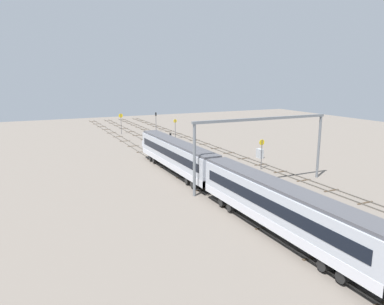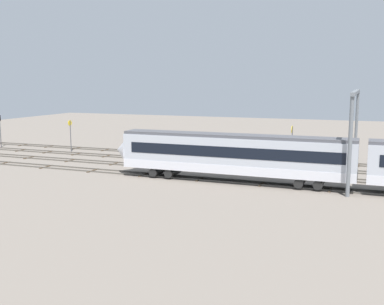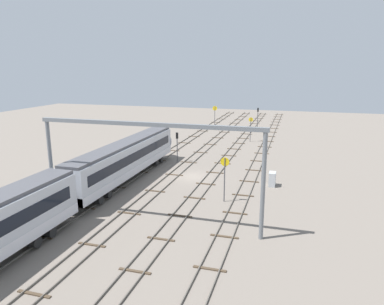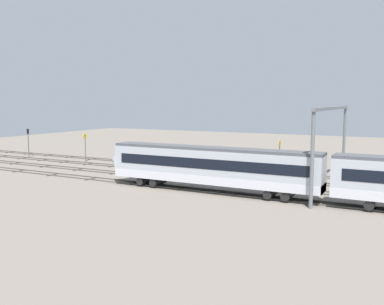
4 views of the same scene
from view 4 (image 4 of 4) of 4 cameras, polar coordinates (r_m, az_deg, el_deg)
name	(u,v)px [view 4 (image 4 of 4)]	position (r m, az deg, el deg)	size (l,w,h in m)	color
ground_plane	(210,178)	(54.86, 2.40, -3.50)	(155.29, 155.29, 0.00)	slate
track_near_foreground	(231,170)	(61.53, 5.34, -2.32)	(139.29, 2.40, 0.16)	#59544C
track_second_near	(217,175)	(57.06, 3.45, -3.03)	(139.29, 2.40, 0.16)	#59544C
track_middle	(201,181)	(52.67, 1.25, -3.86)	(139.29, 2.40, 0.16)	#59544C
track_with_train	(182,188)	(48.38, -1.35, -4.82)	(139.29, 2.40, 0.16)	#59544C
overhead_gantry	(332,127)	(49.93, 18.34, 3.29)	(0.40, 20.58, 9.32)	slate
speed_sign_mid_trackside	(279,153)	(57.14, 11.70, -0.03)	(0.14, 0.93, 4.80)	#4C4C51
speed_sign_far_trackside	(85,144)	(71.66, -14.20, 1.14)	(0.14, 0.82, 4.65)	#4C4C51
signal_light_trackside_approach	(150,157)	(53.90, -5.74, -0.55)	(0.31, 0.32, 4.49)	#4C4C51
signal_light_trackside_departure	(28,139)	(80.85, -21.22, 1.74)	(0.31, 0.32, 5.08)	#4C4C51
relay_cabinet	(244,162)	(63.71, 7.02, -1.32)	(1.32, 0.77, 1.69)	#B2B7BC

